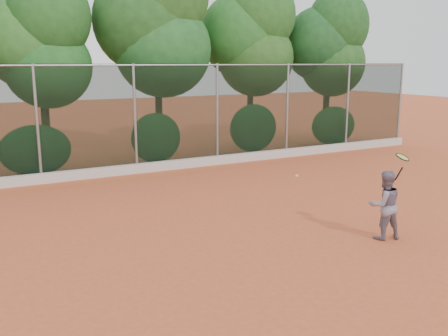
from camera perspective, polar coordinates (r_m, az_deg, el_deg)
ground at (r=10.54m, az=2.63°, el=-7.66°), size 80.00×80.00×0.00m
concrete_curb at (r=16.50m, az=-9.72°, el=-0.04°), size 24.00×0.20×0.30m
tennis_player at (r=10.64m, az=17.86°, el=-4.04°), size 0.81×0.70×1.42m
chainlink_fence at (r=16.40m, az=-10.14°, el=5.93°), size 24.09×0.09×3.50m
foliage_backdrop at (r=18.08m, az=-14.21°, el=14.38°), size 23.70×3.63×7.55m
tennis_racket at (r=10.56m, az=19.68°, el=0.96°), size 0.39×0.38×0.57m
tennis_ball_in_flight at (r=9.71m, az=8.30°, el=-0.91°), size 0.07×0.07×0.07m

